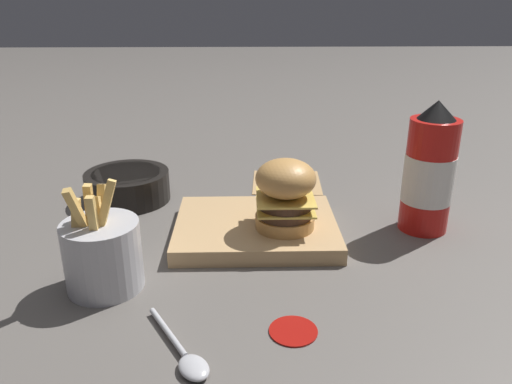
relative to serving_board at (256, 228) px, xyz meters
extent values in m
plane|color=#5B5651|center=(0.04, -0.06, -0.01)|extent=(6.00, 6.00, 0.00)
cube|color=tan|center=(0.00, 0.00, 0.00)|extent=(0.26, 0.21, 0.03)
cylinder|color=tan|center=(0.04, -0.02, 0.02)|extent=(0.09, 0.09, 0.02)
cylinder|color=#4C3323|center=(0.04, -0.02, 0.04)|extent=(0.09, 0.09, 0.01)
cube|color=#EAC656|center=(0.04, -0.02, 0.05)|extent=(0.09, 0.09, 0.00)
cylinder|color=#4C3323|center=(0.04, -0.02, 0.06)|extent=(0.09, 0.09, 0.01)
cube|color=#EAC656|center=(0.04, -0.02, 0.06)|extent=(0.09, 0.09, 0.00)
ellipsoid|color=tan|center=(0.04, -0.02, 0.09)|extent=(0.09, 0.09, 0.06)
cylinder|color=red|center=(0.28, 0.02, 0.08)|extent=(0.08, 0.08, 0.19)
cylinder|color=white|center=(0.28, 0.02, 0.08)|extent=(0.08, 0.08, 0.08)
cone|color=black|center=(0.28, 0.02, 0.19)|extent=(0.06, 0.06, 0.03)
cylinder|color=#B7B7BC|center=(-0.21, -0.15, 0.03)|extent=(0.10, 0.10, 0.09)
cube|color=#E5B760|center=(-0.22, -0.13, 0.09)|extent=(0.01, 0.02, 0.09)
cube|color=#E5B760|center=(-0.22, -0.16, 0.09)|extent=(0.03, 0.04, 0.09)
cube|color=#E5B760|center=(-0.23, -0.15, 0.08)|extent=(0.02, 0.01, 0.07)
cube|color=#E5B760|center=(-0.21, -0.16, 0.08)|extent=(0.01, 0.01, 0.08)
cube|color=#E5B760|center=(-0.20, -0.15, 0.08)|extent=(0.02, 0.03, 0.07)
cube|color=#E5B760|center=(-0.20, -0.14, 0.09)|extent=(0.01, 0.04, 0.08)
cube|color=#E5B760|center=(-0.20, -0.15, 0.09)|extent=(0.04, 0.02, 0.10)
cylinder|color=black|center=(-0.24, 0.15, 0.02)|extent=(0.16, 0.16, 0.06)
cylinder|color=beige|center=(-0.24, 0.15, 0.04)|extent=(0.13, 0.13, 0.01)
cylinder|color=#B2B2B7|center=(-0.11, -0.25, -0.01)|extent=(0.06, 0.09, 0.01)
ellipsoid|color=#B2B2B7|center=(-0.07, -0.31, -0.01)|extent=(0.05, 0.05, 0.01)
cylinder|color=#9E140F|center=(0.04, -0.25, -0.01)|extent=(0.06, 0.06, 0.00)
cube|color=tan|center=(0.07, 0.24, -0.01)|extent=(0.15, 0.15, 0.00)
camera|label=1|loc=(-0.02, -0.73, 0.36)|focal=35.00mm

